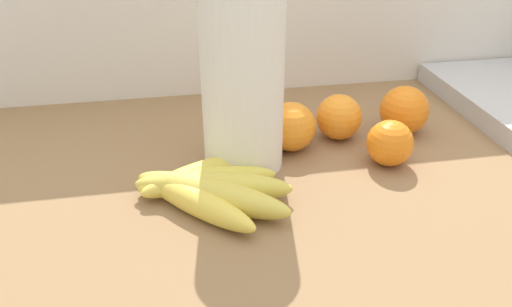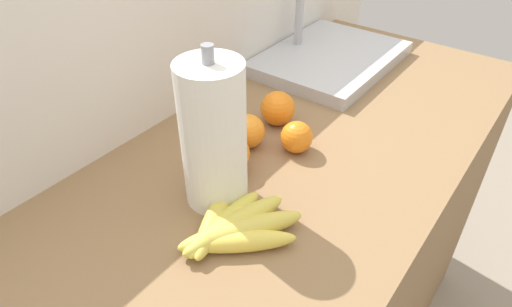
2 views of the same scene
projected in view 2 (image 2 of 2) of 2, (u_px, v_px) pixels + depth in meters
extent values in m
cube|color=olive|center=(289.00, 284.00, 1.24)|extent=(1.47, 0.63, 0.94)
cube|color=silver|center=(193.00, 186.00, 1.30)|extent=(1.87, 0.06, 1.30)
ellipsoid|color=#E8CC4C|center=(239.00, 242.00, 0.72)|extent=(0.15, 0.16, 0.04)
ellipsoid|color=#D9C34C|center=(242.00, 231.00, 0.74)|extent=(0.21, 0.15, 0.04)
ellipsoid|color=#D8C74C|center=(235.00, 225.00, 0.75)|extent=(0.21, 0.09, 0.04)
ellipsoid|color=#DDCD4C|center=(226.00, 223.00, 0.76)|extent=(0.19, 0.04, 0.04)
ellipsoid|color=#DCC84C|center=(214.00, 220.00, 0.76)|extent=(0.18, 0.11, 0.04)
sphere|color=orange|center=(297.00, 137.00, 0.93)|extent=(0.07, 0.07, 0.07)
sphere|color=orange|center=(231.00, 153.00, 0.88)|extent=(0.08, 0.08, 0.08)
sphere|color=orange|center=(248.00, 131.00, 0.95)|extent=(0.07, 0.07, 0.07)
sphere|color=orange|center=(278.00, 108.00, 1.01)|extent=(0.08, 0.08, 0.08)
cylinder|color=white|center=(213.00, 137.00, 0.76)|extent=(0.11, 0.11, 0.27)
cylinder|color=gray|center=(213.00, 129.00, 0.75)|extent=(0.02, 0.02, 0.30)
cube|color=#B7BABF|center=(330.00, 58.00, 1.28)|extent=(0.43, 0.32, 0.04)
cylinder|color=#B2B2B7|center=(299.00, 17.00, 1.27)|extent=(0.02, 0.02, 0.16)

